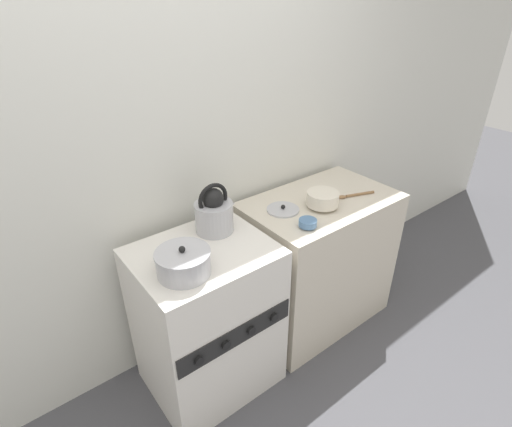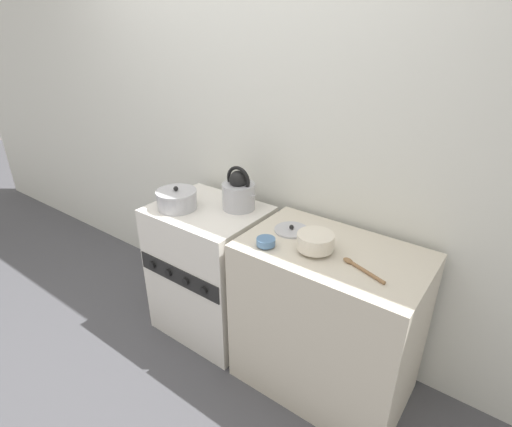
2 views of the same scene
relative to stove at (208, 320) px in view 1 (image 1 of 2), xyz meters
The scene contains 10 objects.
ground_plane 0.51m from the stove, 90.00° to the right, with size 12.00×12.00×0.00m, color #4C4C51.
wall_back 0.90m from the stove, 90.00° to the left, with size 7.00×0.06×2.50m.
stove is the anchor object (origin of this frame).
counter 0.81m from the stove, ahead, with size 0.89×0.56×0.87m.
kettle 0.56m from the stove, 38.61° to the left, with size 0.23×0.19×0.26m.
cooking_pot 0.52m from the stove, 146.94° to the right, with size 0.24×0.24×0.14m.
enamel_bowl 0.89m from the stove, ahead, with size 0.18×0.18×0.09m.
small_ceramic_bowl 0.72m from the stove, 15.99° to the right, with size 0.09×0.09×0.04m.
loose_pot_lid 0.70m from the stove, ahead, with size 0.18×0.18×0.03m.
wooden_spoon 1.08m from the stove, ahead, with size 0.23×0.10×0.02m.
Camera 1 is at (-0.74, -1.09, 1.92)m, focal length 28.00 mm.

